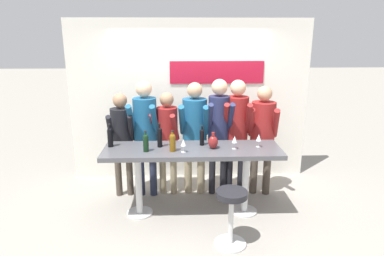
{
  "coord_description": "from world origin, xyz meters",
  "views": [
    {
      "loc": [
        -0.16,
        -4.27,
        2.43
      ],
      "look_at": [
        0.0,
        0.1,
        1.2
      ],
      "focal_mm": 32.0,
      "sensor_mm": 36.0,
      "label": 1
    }
  ],
  "objects_px": {
    "wine_glass_0": "(183,143)",
    "tasting_table": "(192,158)",
    "person_center": "(195,126)",
    "wine_glass_1": "(259,138)",
    "person_left": "(145,126)",
    "person_far_left": "(122,133)",
    "person_center_right": "(219,123)",
    "decorative_vase": "(213,142)",
    "wine_bottle_1": "(173,142)",
    "person_far_right": "(263,129)",
    "person_center_left": "(167,132)",
    "wine_bottle_3": "(146,142)",
    "wine_bottle_4": "(160,136)",
    "wine_glass_2": "(235,140)",
    "bar_stool": "(231,210)",
    "wine_bottle_0": "(202,136)",
    "person_right": "(237,124)",
    "wine_bottle_2": "(110,136)"
  },
  "relations": [
    {
      "from": "wine_glass_2",
      "to": "decorative_vase",
      "type": "height_order",
      "value": "decorative_vase"
    },
    {
      "from": "person_far_right",
      "to": "decorative_vase",
      "type": "height_order",
      "value": "person_far_right"
    },
    {
      "from": "wine_bottle_0",
      "to": "decorative_vase",
      "type": "relative_size",
      "value": 1.26
    },
    {
      "from": "bar_stool",
      "to": "person_right",
      "type": "height_order",
      "value": "person_right"
    },
    {
      "from": "wine_bottle_4",
      "to": "wine_glass_0",
      "type": "height_order",
      "value": "wine_bottle_4"
    },
    {
      "from": "bar_stool",
      "to": "person_center",
      "type": "distance_m",
      "value": 1.56
    },
    {
      "from": "wine_bottle_1",
      "to": "wine_glass_1",
      "type": "xyz_separation_m",
      "value": [
        1.14,
        0.12,
        -0.0
      ]
    },
    {
      "from": "wine_glass_0",
      "to": "decorative_vase",
      "type": "distance_m",
      "value": 0.42
    },
    {
      "from": "person_center_left",
      "to": "person_center_right",
      "type": "relative_size",
      "value": 0.89
    },
    {
      "from": "bar_stool",
      "to": "person_far_left",
      "type": "bearing_deg",
      "value": 137.05
    },
    {
      "from": "wine_bottle_2",
      "to": "wine_glass_2",
      "type": "height_order",
      "value": "wine_bottle_2"
    },
    {
      "from": "wine_bottle_1",
      "to": "decorative_vase",
      "type": "relative_size",
      "value": 1.25
    },
    {
      "from": "person_left",
      "to": "decorative_vase",
      "type": "relative_size",
      "value": 8.03
    },
    {
      "from": "person_far_left",
      "to": "wine_bottle_0",
      "type": "bearing_deg",
      "value": -26.66
    },
    {
      "from": "wine_glass_1",
      "to": "wine_glass_2",
      "type": "height_order",
      "value": "same"
    },
    {
      "from": "person_far_left",
      "to": "person_center_right",
      "type": "relative_size",
      "value": 0.89
    },
    {
      "from": "bar_stool",
      "to": "wine_glass_1",
      "type": "bearing_deg",
      "value": 59.3
    },
    {
      "from": "person_left",
      "to": "wine_bottle_1",
      "type": "xyz_separation_m",
      "value": [
        0.41,
        -0.67,
        -0.02
      ]
    },
    {
      "from": "person_left",
      "to": "decorative_vase",
      "type": "xyz_separation_m",
      "value": [
        0.94,
        -0.58,
        -0.07
      ]
    },
    {
      "from": "person_far_right",
      "to": "wine_glass_1",
      "type": "relative_size",
      "value": 9.5
    },
    {
      "from": "person_far_left",
      "to": "person_center_left",
      "type": "height_order",
      "value": "person_center_left"
    },
    {
      "from": "wine_bottle_0",
      "to": "wine_glass_0",
      "type": "height_order",
      "value": "wine_bottle_0"
    },
    {
      "from": "tasting_table",
      "to": "person_right",
      "type": "xyz_separation_m",
      "value": [
        0.69,
        0.61,
        0.29
      ]
    },
    {
      "from": "tasting_table",
      "to": "decorative_vase",
      "type": "bearing_deg",
      "value": -2.37
    },
    {
      "from": "bar_stool",
      "to": "person_center_right",
      "type": "bearing_deg",
      "value": 90.25
    },
    {
      "from": "person_center_left",
      "to": "wine_glass_1",
      "type": "height_order",
      "value": "person_center_left"
    },
    {
      "from": "wine_glass_2",
      "to": "wine_bottle_3",
      "type": "bearing_deg",
      "value": -177.14
    },
    {
      "from": "decorative_vase",
      "to": "wine_bottle_1",
      "type": "bearing_deg",
      "value": -170.37
    },
    {
      "from": "wine_bottle_1",
      "to": "wine_glass_2",
      "type": "xyz_separation_m",
      "value": [
        0.81,
        0.06,
        -0.0
      ]
    },
    {
      "from": "person_far_left",
      "to": "wine_bottle_2",
      "type": "height_order",
      "value": "person_far_left"
    },
    {
      "from": "wine_bottle_1",
      "to": "bar_stool",
      "type": "bearing_deg",
      "value": -44.1
    },
    {
      "from": "bar_stool",
      "to": "wine_glass_2",
      "type": "xyz_separation_m",
      "value": [
        0.13,
        0.72,
        0.62
      ]
    },
    {
      "from": "tasting_table",
      "to": "person_far_right",
      "type": "distance_m",
      "value": 1.23
    },
    {
      "from": "wine_glass_0",
      "to": "tasting_table",
      "type": "bearing_deg",
      "value": 52.07
    },
    {
      "from": "person_far_right",
      "to": "wine_bottle_1",
      "type": "distance_m",
      "value": 1.49
    },
    {
      "from": "person_center",
      "to": "wine_glass_1",
      "type": "bearing_deg",
      "value": -30.97
    },
    {
      "from": "person_center_right",
      "to": "wine_bottle_2",
      "type": "xyz_separation_m",
      "value": [
        -1.51,
        -0.48,
        -0.03
      ]
    },
    {
      "from": "wine_bottle_0",
      "to": "wine_bottle_3",
      "type": "xyz_separation_m",
      "value": [
        -0.74,
        -0.23,
        0.0
      ]
    },
    {
      "from": "person_center_left",
      "to": "wine_bottle_0",
      "type": "height_order",
      "value": "person_center_left"
    },
    {
      "from": "wine_glass_1",
      "to": "person_left",
      "type": "bearing_deg",
      "value": 160.52
    },
    {
      "from": "person_far_left",
      "to": "person_left",
      "type": "distance_m",
      "value": 0.37
    },
    {
      "from": "wine_bottle_4",
      "to": "person_center",
      "type": "bearing_deg",
      "value": 48.43
    },
    {
      "from": "wine_bottle_4",
      "to": "wine_glass_0",
      "type": "xyz_separation_m",
      "value": [
        0.31,
        -0.23,
        -0.02
      ]
    },
    {
      "from": "person_far_right",
      "to": "wine_bottle_3",
      "type": "bearing_deg",
      "value": -146.16
    },
    {
      "from": "decorative_vase",
      "to": "person_left",
      "type": "bearing_deg",
      "value": 148.29
    },
    {
      "from": "wine_bottle_1",
      "to": "wine_bottle_4",
      "type": "relative_size",
      "value": 0.84
    },
    {
      "from": "person_center_left",
      "to": "wine_bottle_3",
      "type": "height_order",
      "value": "person_center_left"
    },
    {
      "from": "wine_glass_1",
      "to": "wine_bottle_3",
      "type": "bearing_deg",
      "value": -175.29
    },
    {
      "from": "person_center",
      "to": "wine_bottle_0",
      "type": "bearing_deg",
      "value": -75.74
    },
    {
      "from": "wine_bottle_3",
      "to": "decorative_vase",
      "type": "distance_m",
      "value": 0.88
    }
  ]
}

